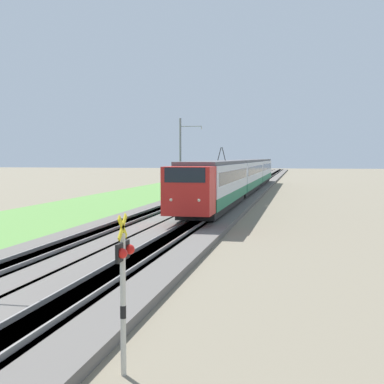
% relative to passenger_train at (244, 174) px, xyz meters
% --- Properties ---
extents(ballast_main, '(240.00, 4.40, 0.30)m').
position_rel_passenger_train_xyz_m(ballast_main, '(0.50, 4.20, -2.24)').
color(ballast_main, '#605B56').
rests_on(ballast_main, ground).
extents(ballast_adjacent, '(240.00, 4.40, 0.30)m').
position_rel_passenger_train_xyz_m(ballast_adjacent, '(0.50, -0.00, -2.24)').
color(ballast_adjacent, '#605B56').
rests_on(ballast_adjacent, ground).
extents(track_main, '(240.00, 1.57, 0.45)m').
position_rel_passenger_train_xyz_m(track_main, '(0.50, 4.20, -2.23)').
color(track_main, '#4C4238').
rests_on(track_main, ground).
extents(track_adjacent, '(240.00, 1.57, 0.45)m').
position_rel_passenger_train_xyz_m(track_adjacent, '(0.50, -0.00, -2.23)').
color(track_adjacent, '#4C4238').
rests_on(track_adjacent, ground).
extents(grass_verge, '(240.00, 11.00, 0.12)m').
position_rel_passenger_train_xyz_m(grass_verge, '(0.50, 10.98, -2.33)').
color(grass_verge, '#5B8E42').
rests_on(grass_verge, ground).
extents(passenger_train, '(62.02, 2.90, 5.09)m').
position_rel_passenger_train_xyz_m(passenger_train, '(0.00, 0.00, 0.00)').
color(passenger_train, red).
rests_on(passenger_train, ground).
extents(crossing_signal_far, '(0.70, 0.23, 3.17)m').
position_rel_passenger_train_xyz_m(crossing_signal_far, '(-50.19, -2.89, -0.46)').
color(crossing_signal_far, beige).
rests_on(crossing_signal_far, ground).
extents(catenary_mast_mid, '(0.22, 2.56, 8.62)m').
position_rel_passenger_train_xyz_m(catenary_mast_mid, '(-1.65, 6.87, 2.07)').
color(catenary_mast_mid, slate).
rests_on(catenary_mast_mid, ground).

